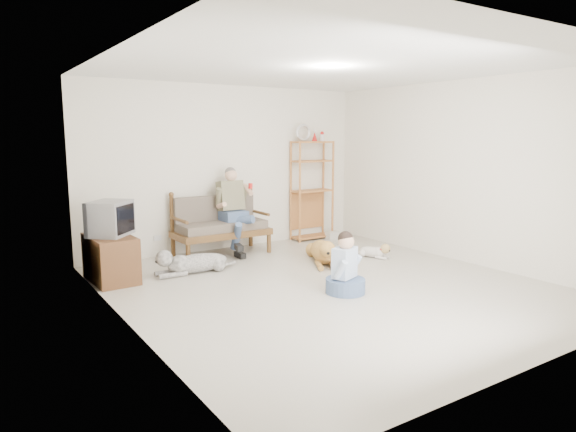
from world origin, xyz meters
TOP-DOWN VIEW (x-y plane):
  - floor at (0.00, 0.00)m, footprint 5.50×5.50m
  - ceiling at (0.00, 0.00)m, footprint 5.50×5.50m
  - wall_back at (0.00, 2.75)m, footprint 5.00×0.00m
  - wall_front at (0.00, -2.75)m, footprint 5.00×0.00m
  - wall_left at (-2.50, 0.00)m, footprint 0.00×5.50m
  - wall_right at (2.50, 0.00)m, footprint 0.00×5.50m
  - loveseat at (-0.34, 2.40)m, footprint 1.50×0.71m
  - man at (-0.15, 2.21)m, footprint 0.52×0.75m
  - etagere at (1.59, 2.55)m, footprint 0.79×0.35m
  - book_stack at (1.92, 2.36)m, footprint 0.22×0.17m
  - tv_stand at (-2.23, 1.76)m, footprint 0.54×0.92m
  - crt_tv at (-2.20, 1.77)m, footprint 0.68×0.69m
  - wall_outlet at (-1.25, 2.73)m, footprint 0.12×0.02m
  - golden_retriever at (0.69, 1.02)m, footprint 0.77×1.23m
  - shaggy_dog at (-1.21, 1.53)m, footprint 1.27×0.31m
  - terrier at (1.56, 0.81)m, footprint 0.31×0.62m
  - child at (0.00, -0.32)m, footprint 0.48×0.48m

SIDE VIEW (x-z plane):
  - floor at x=0.00m, z-range 0.00..0.00m
  - book_stack at x=1.92m, z-range 0.00..0.14m
  - terrier at x=1.56m, z-range -0.02..0.22m
  - shaggy_dog at x=-1.21m, z-range -0.04..0.34m
  - golden_retriever at x=0.69m, z-range -0.04..0.37m
  - child at x=0.00m, z-range -0.11..0.65m
  - wall_outlet at x=-1.25m, z-range 0.26..0.34m
  - tv_stand at x=-2.23m, z-range 0.00..0.60m
  - loveseat at x=-0.34m, z-range 0.01..0.96m
  - man at x=-0.15m, z-range 0.03..1.24m
  - crt_tv at x=-2.20m, z-range 0.60..1.05m
  - etagere at x=1.59m, z-range -0.13..1.96m
  - wall_left at x=-2.50m, z-range -1.40..4.10m
  - wall_right at x=2.50m, z-range -1.40..4.10m
  - wall_back at x=0.00m, z-range -1.15..3.85m
  - wall_front at x=0.00m, z-range -1.15..3.85m
  - ceiling at x=0.00m, z-range 2.70..2.70m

